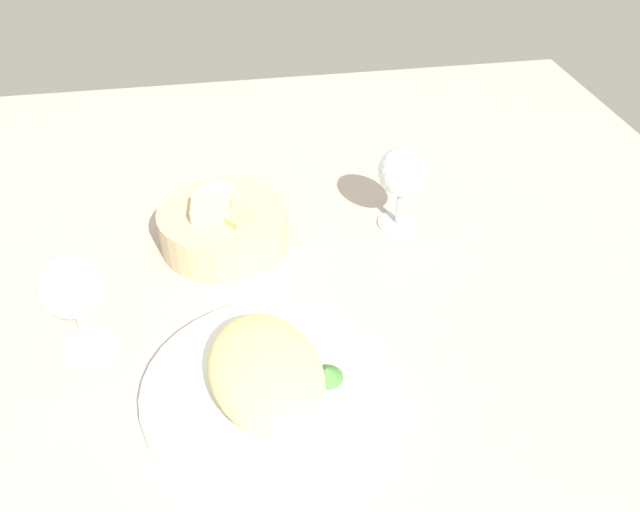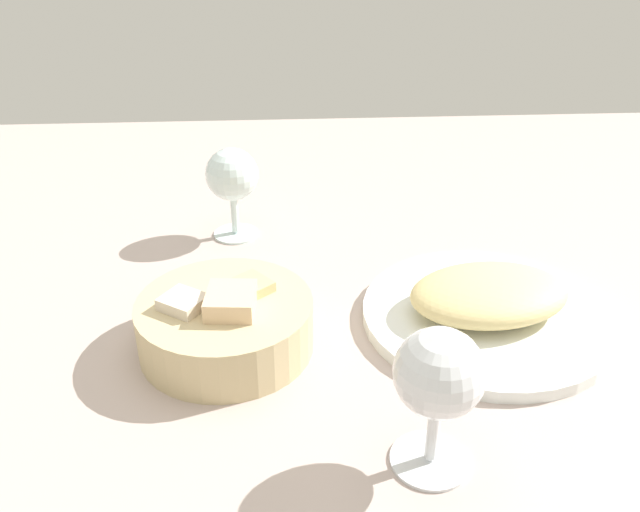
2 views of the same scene
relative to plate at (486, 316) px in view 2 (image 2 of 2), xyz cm
name	(u,v)px [view 2 (image 2 of 2)]	position (x,y,z in cm)	size (l,w,h in cm)	color
ground_plane	(348,317)	(14.92, -3.08, -1.70)	(140.00, 140.00, 2.00)	#B5A299
plate	(486,316)	(0.00, 0.00, 0.00)	(27.19, 27.19, 1.40)	white
omelette	(489,294)	(0.00, 0.00, 2.82)	(17.60, 11.95, 4.25)	#DEC883
lettuce_garnish	(473,274)	(-0.09, -6.54, 1.39)	(3.77, 3.77, 1.39)	#46823B
bread_basket	(226,323)	(28.22, 3.02, 2.33)	(18.00, 18.00, 7.59)	#C7B384
wine_glass_near	(232,179)	(28.57, -22.44, 7.63)	(7.00, 7.00, 12.42)	silver
wine_glass_far	(439,380)	(10.35, 19.93, 8.08)	(7.26, 7.26, 13.09)	silver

